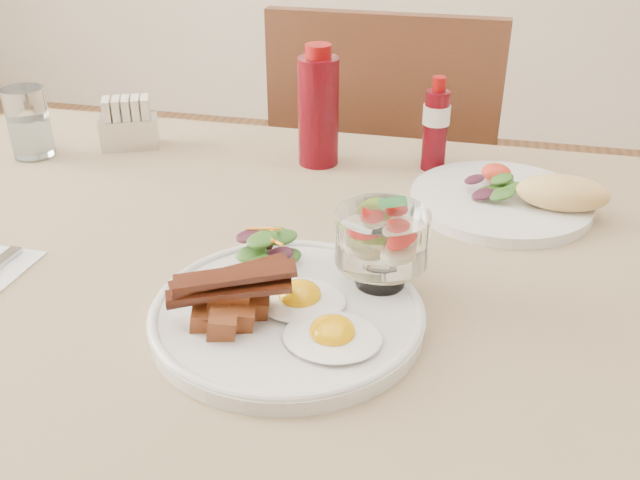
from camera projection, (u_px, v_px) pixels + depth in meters
The scene contains 12 objects.
table at pixel (307, 330), 0.87m from camera, with size 1.33×0.88×0.75m.
chair_far at pixel (385, 200), 1.50m from camera, with size 0.42×0.42×0.93m.
main_plate at pixel (287, 315), 0.73m from camera, with size 0.28×0.28×0.02m, color silver.
fried_eggs at pixel (316, 315), 0.70m from camera, with size 0.16×0.16×0.03m.
bacon_potato_pile at pixel (229, 299), 0.69m from camera, with size 0.13×0.09×0.06m.
side_salad at pixel (267, 250), 0.79m from camera, with size 0.08×0.08×0.04m.
fruit_cup at pixel (382, 238), 0.74m from camera, with size 0.10×0.10×0.10m.
second_plate at pixel (515, 197), 0.95m from camera, with size 0.26×0.24×0.06m.
ketchup_bottle at pixel (318, 109), 1.05m from camera, with size 0.08×0.08×0.18m.
hot_sauce_bottle at pixel (436, 125), 1.04m from camera, with size 0.05×0.05×0.14m.
sugar_caddy at pixel (129, 126), 1.13m from camera, with size 0.10×0.08×0.08m.
water_glass at pixel (30, 127), 1.10m from camera, with size 0.06×0.06×0.11m.
Camera 1 is at (0.18, -0.68, 1.18)m, focal length 40.00 mm.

